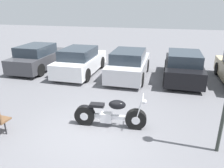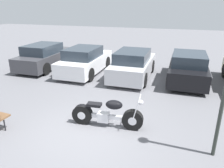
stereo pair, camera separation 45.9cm
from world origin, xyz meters
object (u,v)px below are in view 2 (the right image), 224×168
Objects in this scene: parked_car_silver at (133,65)px; motorcycle at (106,114)px; parked_car_dark_grey at (45,57)px; parked_car_black at (188,68)px; parked_car_white at (85,61)px.

motorcycle is at bearing -86.78° from parked_car_silver.
parked_car_silver reaches higher than motorcycle.
parked_car_dark_grey is 1.00× the size of parked_car_black.
parked_car_dark_grey is 5.35m from parked_car_silver.
parked_car_white is (-2.95, 4.96, 0.26)m from motorcycle.
motorcycle is 0.56× the size of parked_car_white.
parked_car_black is at bearing 65.39° from motorcycle.
motorcycle is 4.98m from parked_car_silver.
motorcycle is 5.78m from parked_car_white.
parked_car_white is at bearing -4.54° from parked_car_dark_grey.
parked_car_black is (2.67, 0.27, 0.00)m from parked_car_silver.
parked_car_black is at bearing 2.93° from parked_car_white.
parked_car_silver is at bearing 0.10° from parked_car_white.
parked_car_white is 5.36m from parked_car_black.
motorcycle is 0.56× the size of parked_car_silver.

